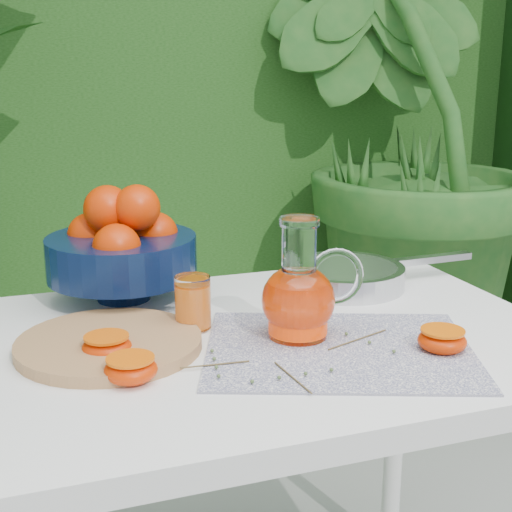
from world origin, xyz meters
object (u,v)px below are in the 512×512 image
object	(u,v)px
fruit_bowl	(122,247)
juice_pitcher	(300,296)
white_table	(260,380)
cutting_board	(109,344)
saute_pan	(346,275)

from	to	relation	value
fruit_bowl	juice_pitcher	bearing A→B (deg)	-51.86
white_table	cutting_board	distance (m)	0.26
fruit_bowl	saute_pan	world-z (taller)	fruit_bowl
white_table	cutting_board	bearing A→B (deg)	176.00
white_table	saute_pan	size ratio (longest dim) A/B	2.35
cutting_board	white_table	bearing A→B (deg)	-4.00
white_table	juice_pitcher	world-z (taller)	juice_pitcher
cutting_board	fruit_bowl	xyz separation A→B (m)	(0.06, 0.25, 0.09)
fruit_bowl	saute_pan	bearing A→B (deg)	-9.54
cutting_board	saute_pan	size ratio (longest dim) A/B	0.68
fruit_bowl	juice_pitcher	distance (m)	0.39
cutting_board	fruit_bowl	world-z (taller)	fruit_bowl
cutting_board	saute_pan	bearing A→B (deg)	19.42
fruit_bowl	saute_pan	size ratio (longest dim) A/B	0.81
white_table	juice_pitcher	bearing A→B (deg)	-33.62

